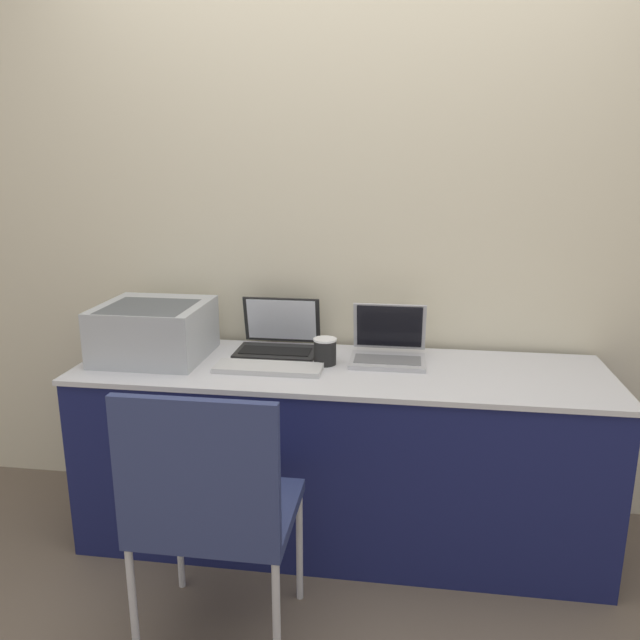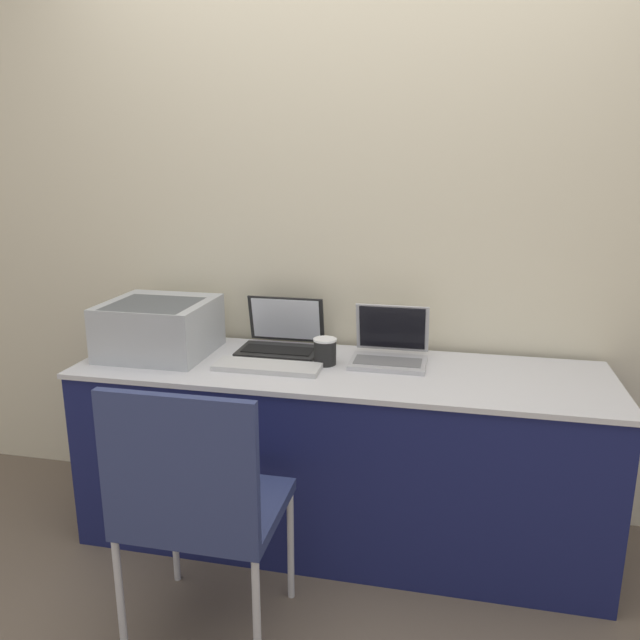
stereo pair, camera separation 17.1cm
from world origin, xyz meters
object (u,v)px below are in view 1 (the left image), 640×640
(printer, at_px, (154,329))
(laptop_left, at_px, (278,340))
(external_keyboard, at_px, (268,368))
(coffee_cup, at_px, (325,351))
(chair, at_px, (211,502))
(laptop_right, at_px, (388,348))

(printer, bearing_deg, laptop_left, 16.76)
(external_keyboard, height_order, coffee_cup, coffee_cup)
(printer, bearing_deg, coffee_cup, 0.64)
(coffee_cup, bearing_deg, printer, -179.36)
(chair, bearing_deg, external_keyboard, 85.79)
(coffee_cup, relative_size, chair, 0.12)
(laptop_left, xyz_separation_m, laptop_right, (0.46, -0.05, 0.00))
(laptop_left, relative_size, coffee_cup, 3.15)
(coffee_cup, bearing_deg, chair, -109.27)
(laptop_right, height_order, chair, laptop_right)
(coffee_cup, bearing_deg, external_keyboard, -152.12)
(coffee_cup, height_order, chair, chair)
(printer, relative_size, laptop_right, 1.41)
(printer, xyz_separation_m, laptop_right, (0.95, 0.10, -0.07))
(chair, bearing_deg, coffee_cup, 70.73)
(printer, xyz_separation_m, chair, (0.45, -0.71, -0.33))
(laptop_right, distance_m, coffee_cup, 0.26)
(printer, distance_m, chair, 0.90)
(coffee_cup, distance_m, chair, 0.80)
(laptop_right, xyz_separation_m, chair, (-0.49, -0.80, -0.26))
(laptop_left, relative_size, chair, 0.37)
(external_keyboard, relative_size, chair, 0.46)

